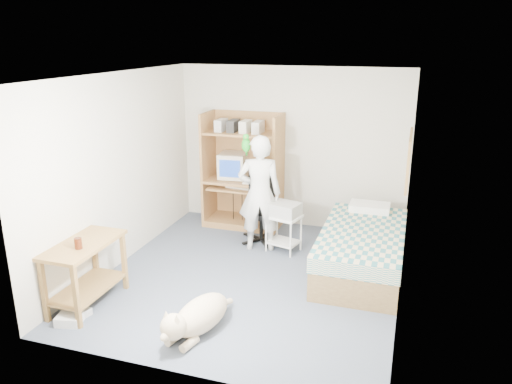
% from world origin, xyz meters
% --- Properties ---
extents(floor, '(4.00, 4.00, 0.00)m').
position_xyz_m(floor, '(0.00, 0.00, 0.00)').
color(floor, '#4E566A').
rests_on(floor, ground).
extents(wall_back, '(3.60, 0.02, 2.50)m').
position_xyz_m(wall_back, '(0.00, 2.00, 1.25)').
color(wall_back, beige).
rests_on(wall_back, floor).
extents(wall_right, '(0.02, 4.00, 2.50)m').
position_xyz_m(wall_right, '(1.80, 0.00, 1.25)').
color(wall_right, beige).
rests_on(wall_right, floor).
extents(wall_left, '(0.02, 4.00, 2.50)m').
position_xyz_m(wall_left, '(-1.80, 0.00, 1.25)').
color(wall_left, beige).
rests_on(wall_left, floor).
extents(ceiling, '(3.60, 4.00, 0.02)m').
position_xyz_m(ceiling, '(0.00, 0.00, 2.50)').
color(ceiling, white).
rests_on(ceiling, wall_back).
extents(computer_hutch, '(1.20, 0.63, 1.80)m').
position_xyz_m(computer_hutch, '(-0.70, 1.74, 0.82)').
color(computer_hutch, brown).
rests_on(computer_hutch, floor).
extents(bed, '(1.02, 2.02, 0.66)m').
position_xyz_m(bed, '(1.30, 0.62, 0.29)').
color(bed, brown).
rests_on(bed, floor).
extents(side_desk, '(0.50, 1.00, 0.75)m').
position_xyz_m(side_desk, '(-1.55, -1.20, 0.49)').
color(side_desk, brown).
rests_on(side_desk, floor).
extents(corkboard, '(0.04, 0.94, 0.66)m').
position_xyz_m(corkboard, '(1.77, 0.90, 1.45)').
color(corkboard, '#946942').
rests_on(corkboard, wall_right).
extents(office_chair, '(0.56, 0.57, 0.99)m').
position_xyz_m(office_chair, '(-0.23, 1.18, 0.36)').
color(office_chair, black).
rests_on(office_chair, floor).
extents(person, '(0.69, 0.54, 1.65)m').
position_xyz_m(person, '(-0.17, 0.88, 0.83)').
color(person, silver).
rests_on(person, floor).
extents(parrot, '(0.12, 0.21, 0.33)m').
position_xyz_m(parrot, '(-0.37, 0.90, 1.51)').
color(parrot, '#148A1C').
rests_on(parrot, person).
extents(dog, '(0.54, 1.12, 0.43)m').
position_xyz_m(dog, '(-0.14, -1.35, 0.19)').
color(dog, '#D3B18D').
rests_on(dog, floor).
extents(printer_cart, '(0.52, 0.46, 0.53)m').
position_xyz_m(printer_cart, '(0.18, 0.91, 0.35)').
color(printer_cart, white).
rests_on(printer_cart, floor).
extents(printer, '(0.49, 0.42, 0.18)m').
position_xyz_m(printer, '(0.18, 0.91, 0.62)').
color(printer, '#A4A4A0').
rests_on(printer, printer_cart).
extents(crt_monitor, '(0.45, 0.48, 0.39)m').
position_xyz_m(crt_monitor, '(-0.88, 1.75, 0.97)').
color(crt_monitor, beige).
rests_on(crt_monitor, computer_hutch).
extents(keyboard, '(0.46, 0.20, 0.03)m').
position_xyz_m(keyboard, '(-0.70, 1.58, 0.67)').
color(keyboard, beige).
rests_on(keyboard, computer_hutch).
extents(pencil_cup, '(0.08, 0.08, 0.12)m').
position_xyz_m(pencil_cup, '(-0.36, 1.65, 0.82)').
color(pencil_cup, gold).
rests_on(pencil_cup, computer_hutch).
extents(drink_glass, '(0.08, 0.08, 0.12)m').
position_xyz_m(drink_glass, '(-1.50, -1.34, 0.81)').
color(drink_glass, '#3C1709').
rests_on(drink_glass, side_desk).
extents(floor_box_a, '(0.29, 0.25, 0.10)m').
position_xyz_m(floor_box_a, '(-1.50, -1.62, 0.05)').
color(floor_box_a, white).
rests_on(floor_box_a, floor).
extents(floor_box_b, '(0.23, 0.26, 0.08)m').
position_xyz_m(floor_box_b, '(-1.49, -1.47, 0.04)').
color(floor_box_b, '#B5B5B0').
rests_on(floor_box_b, floor).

